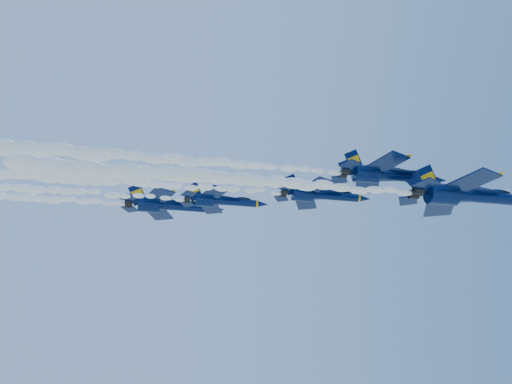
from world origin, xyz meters
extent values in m
cylinder|color=#031038|center=(22.18, -9.30, 148.15)|extent=(10.24, 1.71, 1.71)
ellipsoid|color=#031038|center=(15.02, -9.30, 148.10)|extent=(1.78, 3.07, 7.28)
ellipsoid|color=black|center=(24.12, -9.30, 149.01)|extent=(4.10, 1.33, 1.13)
cube|color=#F2A607|center=(24.12, -9.30, 148.66)|extent=(4.78, 1.14, 0.20)
cube|color=#031038|center=(17.06, -13.85, 148.15)|extent=(6.10, 7.23, 0.20)
cube|color=#031038|center=(17.06, -4.75, 148.15)|extent=(6.10, 7.23, 0.20)
cube|color=#F2A607|center=(18.66, -13.85, 148.27)|extent=(2.74, 5.70, 0.11)
cube|color=#F2A607|center=(18.66, -4.75, 148.27)|extent=(2.74, 5.70, 0.11)
cube|color=#031038|center=(12.51, -10.49, 149.86)|extent=(3.71, 1.17, 3.99)
cube|color=#031038|center=(12.51, -8.10, 149.86)|extent=(3.71, 1.17, 3.99)
cylinder|color=black|center=(11.03, -10.04, 148.04)|extent=(1.37, 1.25, 1.25)
cylinder|color=black|center=(11.03, -8.56, 148.04)|extent=(1.37, 1.25, 1.25)
cube|color=#F2A607|center=(18.77, -9.30, 149.04)|extent=(12.52, 0.40, 0.09)
ellipsoid|color=white|center=(-16.01, -9.30, 147.71)|extent=(52.95, 2.70, 2.43)
cylinder|color=#031038|center=(11.28, -6.36, 152.02)|extent=(8.75, 1.46, 1.46)
ellipsoid|color=#031038|center=(5.16, -6.36, 151.97)|extent=(1.52, 2.63, 6.22)
cone|color=#031038|center=(16.92, -6.36, 152.02)|extent=(2.53, 1.46, 1.46)
cylinder|color=#F2A607|center=(15.76, -6.36, 152.02)|extent=(0.34, 1.52, 1.52)
ellipsoid|color=black|center=(12.94, -6.36, 152.75)|extent=(3.50, 1.14, 0.96)
cube|color=#F2A607|center=(12.94, -6.36, 152.46)|extent=(4.08, 0.97, 0.18)
cube|color=#031038|center=(6.91, -10.25, 152.02)|extent=(5.21, 6.18, 0.18)
cube|color=#031038|center=(6.91, -2.47, 152.02)|extent=(5.21, 6.18, 0.18)
cube|color=#F2A607|center=(8.27, -10.25, 152.12)|extent=(2.34, 4.87, 0.10)
cube|color=#F2A607|center=(8.27, -2.47, 152.12)|extent=(2.34, 4.87, 0.10)
cube|color=#031038|center=(3.02, -7.38, 153.48)|extent=(3.17, 1.00, 3.41)
cube|color=#031038|center=(3.02, -5.34, 153.48)|extent=(3.17, 1.00, 3.41)
cylinder|color=black|center=(1.75, -6.99, 151.92)|extent=(1.17, 1.07, 1.07)
cylinder|color=black|center=(1.75, -5.73, 151.92)|extent=(1.17, 1.07, 1.07)
cube|color=#F2A607|center=(8.37, -6.36, 152.78)|extent=(10.70, 0.34, 0.08)
ellipsoid|color=white|center=(-25.21, -6.36, 151.59)|extent=(52.95, 2.30, 2.07)
cylinder|color=#031038|center=(4.11, 4.69, 153.34)|extent=(8.12, 1.35, 1.35)
ellipsoid|color=#031038|center=(-1.58, 4.69, 153.29)|extent=(1.41, 2.44, 5.77)
cone|color=#031038|center=(9.34, 4.69, 153.34)|extent=(2.35, 1.35, 1.35)
cylinder|color=#F2A607|center=(8.26, 4.69, 153.34)|extent=(0.32, 1.41, 1.41)
ellipsoid|color=black|center=(5.64, 4.69, 154.01)|extent=(3.25, 1.06, 0.89)
cube|color=#F2A607|center=(5.64, 4.69, 153.74)|extent=(3.79, 0.90, 0.16)
cube|color=#031038|center=(0.05, 1.08, 153.34)|extent=(4.84, 5.73, 0.16)
cube|color=#031038|center=(0.05, 8.30, 153.34)|extent=(4.84, 5.73, 0.16)
cube|color=#F2A607|center=(1.31, 1.08, 153.43)|extent=(2.18, 4.52, 0.09)
cube|color=#F2A607|center=(1.31, 8.30, 153.43)|extent=(2.18, 4.52, 0.09)
cube|color=#031038|center=(-3.56, 3.75, 154.69)|extent=(2.94, 0.93, 3.16)
cube|color=#031038|center=(-3.56, 5.64, 154.69)|extent=(2.94, 0.93, 3.16)
cylinder|color=black|center=(-4.73, 4.11, 153.24)|extent=(1.08, 0.99, 0.99)
cylinder|color=black|center=(-4.73, 5.28, 153.24)|extent=(1.08, 0.99, 0.99)
cube|color=#F2A607|center=(1.40, 4.69, 154.04)|extent=(9.92, 0.32, 0.07)
ellipsoid|color=white|center=(-31.66, 4.69, 152.91)|extent=(52.95, 2.14, 1.92)
cylinder|color=#031038|center=(-11.73, 13.35, 154.87)|extent=(7.83, 1.31, 1.31)
ellipsoid|color=#031038|center=(-17.22, 13.35, 154.83)|extent=(1.36, 2.35, 5.57)
cone|color=#031038|center=(-6.68, 13.35, 154.87)|extent=(2.26, 1.31, 1.31)
cylinder|color=#F2A607|center=(-7.73, 13.35, 154.87)|extent=(0.30, 1.36, 1.36)
ellipsoid|color=black|center=(-10.25, 13.35, 155.52)|extent=(3.13, 1.02, 0.86)
cube|color=#F2A607|center=(-10.25, 13.35, 155.26)|extent=(3.66, 0.87, 0.16)
cube|color=#031038|center=(-15.65, 9.86, 154.87)|extent=(4.67, 5.53, 0.16)
cube|color=#031038|center=(-15.65, 16.83, 154.87)|extent=(4.67, 5.53, 0.16)
cube|color=#F2A607|center=(-14.43, 9.86, 154.96)|extent=(2.10, 4.36, 0.09)
cube|color=#F2A607|center=(-14.43, 16.83, 154.96)|extent=(2.10, 4.36, 0.09)
cube|color=#031038|center=(-19.13, 12.43, 156.17)|extent=(2.84, 0.90, 3.05)
cube|color=#031038|center=(-19.13, 14.26, 156.17)|extent=(2.84, 0.90, 3.05)
cylinder|color=black|center=(-20.26, 12.78, 154.78)|extent=(1.04, 0.96, 0.96)
cylinder|color=black|center=(-20.26, 13.91, 154.78)|extent=(1.04, 0.96, 0.96)
cube|color=#F2A607|center=(-14.34, 13.35, 155.55)|extent=(9.58, 0.30, 0.07)
ellipsoid|color=white|center=(-47.18, 13.35, 154.45)|extent=(52.95, 2.06, 1.86)
cylinder|color=#031038|center=(-20.36, 21.45, 156.81)|extent=(9.76, 1.63, 1.63)
ellipsoid|color=#031038|center=(-27.19, 21.45, 156.75)|extent=(1.69, 2.93, 6.94)
cone|color=#031038|center=(-14.07, 21.45, 156.81)|extent=(2.82, 1.63, 1.63)
cylinder|color=#F2A607|center=(-15.37, 21.45, 156.81)|extent=(0.38, 1.69, 1.69)
ellipsoid|color=black|center=(-18.52, 21.45, 157.62)|extent=(3.90, 1.27, 1.07)
cube|color=#F2A607|center=(-18.52, 21.45, 157.30)|extent=(4.55, 1.08, 0.20)
cube|color=#031038|center=(-25.24, 17.11, 156.81)|extent=(5.81, 6.89, 0.20)
cube|color=#031038|center=(-25.24, 25.79, 156.81)|extent=(5.81, 6.89, 0.20)
cube|color=#F2A607|center=(-23.72, 17.11, 156.92)|extent=(2.62, 5.43, 0.11)
cube|color=#F2A607|center=(-23.72, 25.79, 156.92)|extent=(2.62, 5.43, 0.11)
cube|color=#031038|center=(-29.58, 20.31, 158.44)|extent=(3.53, 1.12, 3.80)
cube|color=#031038|center=(-29.58, 22.59, 158.44)|extent=(3.53, 1.12, 3.80)
cylinder|color=black|center=(-30.99, 20.75, 156.70)|extent=(1.30, 1.19, 1.19)
cylinder|color=black|center=(-30.99, 22.16, 156.70)|extent=(1.30, 1.19, 1.19)
cube|color=#F2A607|center=(-23.61, 21.45, 157.65)|extent=(11.93, 0.38, 0.09)
camera|label=1|loc=(-22.37, -67.70, 117.61)|focal=35.00mm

